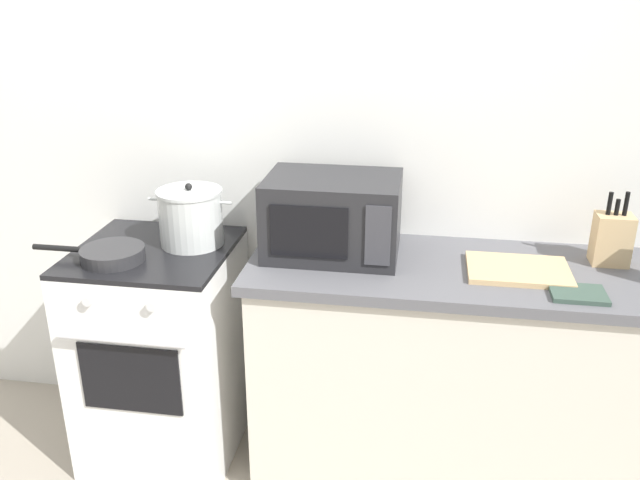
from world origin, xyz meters
name	(u,v)px	position (x,y,z in m)	size (l,w,h in m)	color
back_wall	(331,150)	(0.30, 0.97, 1.25)	(4.40, 0.10, 2.50)	silver
lower_cabinet_right	(468,379)	(0.90, 0.62, 0.44)	(1.64, 0.56, 0.88)	beige
countertop_right	(478,273)	(0.90, 0.62, 0.90)	(1.70, 0.60, 0.04)	#59595E
stove	(163,351)	(-0.35, 0.60, 0.46)	(0.60, 0.64, 0.92)	white
stock_pot	(191,217)	(-0.21, 0.68, 1.03)	(0.34, 0.26, 0.25)	silver
frying_pan	(111,254)	(-0.46, 0.47, 0.95)	(0.44, 0.24, 0.05)	#28282B
microwave	(333,216)	(0.35, 0.68, 1.07)	(0.50, 0.37, 0.30)	#232326
cutting_board	(518,270)	(1.04, 0.60, 0.93)	(0.36, 0.26, 0.02)	tan
knife_block	(612,239)	(1.37, 0.74, 1.02)	(0.13, 0.10, 0.28)	tan
oven_mitt	(578,294)	(1.21, 0.44, 0.93)	(0.18, 0.14, 0.02)	#384C42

